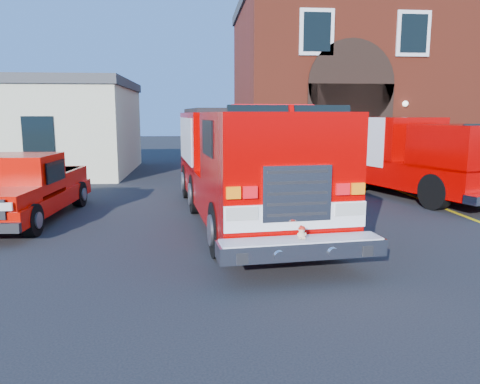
{
  "coord_description": "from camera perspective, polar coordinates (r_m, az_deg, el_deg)",
  "views": [
    {
      "loc": [
        -0.81,
        -10.05,
        2.79
      ],
      "look_at": [
        0.0,
        -1.2,
        1.3
      ],
      "focal_mm": 35.0,
      "sensor_mm": 36.0,
      "label": 1
    }
  ],
  "objects": [
    {
      "name": "ground",
      "position": [
        10.47,
        -0.6,
        -5.95
      ],
      "size": [
        100.0,
        100.0,
        0.0
      ],
      "primitive_type": "plane",
      "color": "black",
      "rests_on": "ground"
    },
    {
      "name": "parking_stripe_mid",
      "position": [
        16.09,
        21.9,
        -1.15
      ],
      "size": [
        0.12,
        3.0,
        0.01
      ],
      "primitive_type": "cube",
      "color": "yellow",
      "rests_on": "ground"
    },
    {
      "name": "parking_stripe_far",
      "position": [
        18.76,
        17.76,
        0.53
      ],
      "size": [
        0.12,
        3.0,
        0.01
      ],
      "primitive_type": "cube",
      "color": "yellow",
      "rests_on": "ground"
    },
    {
      "name": "fire_station",
      "position": [
        26.0,
        17.33,
        12.33
      ],
      "size": [
        15.2,
        10.2,
        8.45
      ],
      "color": "maroon",
      "rests_on": "ground"
    },
    {
      "name": "side_building",
      "position": [
        24.47,
        -25.01,
        7.27
      ],
      "size": [
        10.2,
        8.2,
        4.35
      ],
      "color": "beige",
      "rests_on": "ground"
    },
    {
      "name": "fire_engine",
      "position": [
        12.32,
        0.26,
        3.7
      ],
      "size": [
        3.7,
        9.88,
        2.97
      ],
      "color": "black",
      "rests_on": "ground"
    },
    {
      "name": "pickup_truck",
      "position": [
        13.55,
        -24.7,
        0.34
      ],
      "size": [
        2.23,
        5.48,
        1.76
      ],
      "color": "black",
      "rests_on": "ground"
    },
    {
      "name": "secondary_truck",
      "position": [
        17.45,
        18.74,
        4.62
      ],
      "size": [
        4.96,
        8.59,
        2.67
      ],
      "color": "black",
      "rests_on": "ground"
    }
  ]
}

